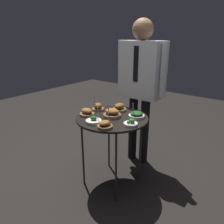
% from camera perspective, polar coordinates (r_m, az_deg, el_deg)
% --- Properties ---
extents(ground_plane, '(8.00, 8.00, 0.00)m').
position_cam_1_polar(ground_plane, '(2.46, 0.00, -17.55)').
color(ground_plane, black).
extents(serving_cart, '(0.70, 0.70, 0.74)m').
position_cam_1_polar(serving_cart, '(2.12, 0.00, -2.60)').
color(serving_cart, black).
rests_on(serving_cart, ground_plane).
extents(bowl_roast_near_rim, '(0.17, 0.17, 0.14)m').
position_cam_1_polar(bowl_roast_near_rim, '(2.08, 0.03, -0.42)').
color(bowl_roast_near_rim, brown).
rests_on(bowl_roast_near_rim, serving_cart).
extents(bowl_broccoli_front_right, '(0.12, 0.12, 0.07)m').
position_cam_1_polar(bowl_broccoli_front_right, '(1.90, 4.93, -2.98)').
color(bowl_broccoli_front_right, silver).
rests_on(bowl_broccoli_front_right, serving_cart).
extents(bowl_roast_mid_right, '(0.14, 0.14, 0.08)m').
position_cam_1_polar(bowl_roast_mid_right, '(2.25, 1.94, 1.14)').
color(bowl_roast_mid_right, brown).
rests_on(bowl_roast_mid_right, serving_cart).
extents(bowl_roast_back_left, '(0.14, 0.14, 0.07)m').
position_cam_1_polar(bowl_roast_back_left, '(2.14, -6.57, -0.10)').
color(bowl_roast_back_left, brown).
rests_on(bowl_roast_back_left, serving_cart).
extents(bowl_roast_front_center, '(0.13, 0.13, 0.17)m').
position_cam_1_polar(bowl_roast_front_center, '(2.28, -3.67, 1.28)').
color(bowl_roast_front_center, brown).
rests_on(bowl_roast_front_center, serving_cart).
extents(bowl_broccoli_mid_left, '(0.14, 0.14, 0.15)m').
position_cam_1_polar(bowl_broccoli_mid_left, '(1.96, -4.80, -2.28)').
color(bowl_broccoli_mid_left, silver).
rests_on(bowl_broccoli_mid_left, serving_cart).
extents(bowl_spinach_far_rim, '(0.15, 0.15, 0.15)m').
position_cam_1_polar(bowl_spinach_far_rim, '(2.09, 6.41, -0.73)').
color(bowl_spinach_far_rim, silver).
rests_on(bowl_spinach_far_rim, serving_cart).
extents(bowl_roast_center, '(0.13, 0.13, 0.14)m').
position_cam_1_polar(bowl_roast_center, '(1.84, -1.87, -3.39)').
color(bowl_roast_center, brown).
rests_on(bowl_roast_center, serving_cart).
extents(waiter_figure, '(0.61, 0.23, 1.65)m').
position_cam_1_polar(waiter_figure, '(2.46, 7.53, 9.08)').
color(waiter_figure, black).
rests_on(waiter_figure, ground_plane).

